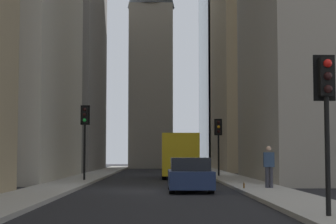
% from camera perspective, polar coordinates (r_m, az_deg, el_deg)
% --- Properties ---
extents(ground_plane, '(135.00, 135.00, 0.00)m').
position_cam_1_polar(ground_plane, '(25.17, -1.12, -7.66)').
color(ground_plane, black).
extents(sidewalk_right, '(90.00, 2.20, 0.14)m').
position_cam_1_polar(sidewalk_right, '(25.59, -11.34, -7.37)').
color(sidewalk_right, '#A8A399').
rests_on(sidewalk_right, ground_plane).
extents(sidewalk_left, '(90.00, 2.20, 0.14)m').
position_cam_1_polar(sidewalk_left, '(25.54, 9.11, -7.40)').
color(sidewalk_left, '#A8A399').
rests_on(sidewalk_left, ground_plane).
extents(building_right_far, '(15.78, 10.50, 23.90)m').
position_cam_1_polar(building_right_far, '(56.89, -11.73, 6.51)').
color(building_right_far, gray).
rests_on(building_right_far, ground_plane).
extents(church_spire, '(5.33, 5.33, 29.39)m').
position_cam_1_polar(church_spire, '(67.31, -1.65, 7.73)').
color(church_spire, '#A8A091').
rests_on(church_spire, ground_plane).
extents(delivery_truck, '(6.46, 2.25, 2.84)m').
position_cam_1_polar(delivery_truck, '(38.35, 1.09, -4.26)').
color(delivery_truck, yellow).
rests_on(delivery_truck, ground_plane).
extents(sedan_navy, '(4.30, 1.78, 1.42)m').
position_cam_1_polar(sedan_navy, '(24.73, 2.14, -6.18)').
color(sedan_navy, navy).
rests_on(sedan_navy, ground_plane).
extents(traffic_light_foreground, '(0.43, 0.52, 3.77)m').
position_cam_1_polar(traffic_light_foreground, '(14.23, 15.11, 1.49)').
color(traffic_light_foreground, black).
rests_on(traffic_light_foreground, sidewalk_left).
extents(traffic_light_midblock, '(0.43, 0.52, 4.16)m').
position_cam_1_polar(traffic_light_midblock, '(33.07, -8.07, -1.23)').
color(traffic_light_midblock, black).
rests_on(traffic_light_midblock, sidewalk_right).
extents(traffic_light_far_junction, '(0.43, 0.52, 3.78)m').
position_cam_1_polar(traffic_light_far_junction, '(39.35, 4.91, -2.12)').
color(traffic_light_far_junction, black).
rests_on(traffic_light_far_junction, sidewalk_left).
extents(pedestrian, '(0.26, 0.44, 1.76)m').
position_cam_1_polar(pedestrian, '(25.41, 9.75, -5.08)').
color(pedestrian, '#33333D').
rests_on(pedestrian, sidewalk_left).
extents(discarded_bottle, '(0.07, 0.07, 0.27)m').
position_cam_1_polar(discarded_bottle, '(24.95, 7.37, -7.09)').
color(discarded_bottle, brown).
rests_on(discarded_bottle, sidewalk_left).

